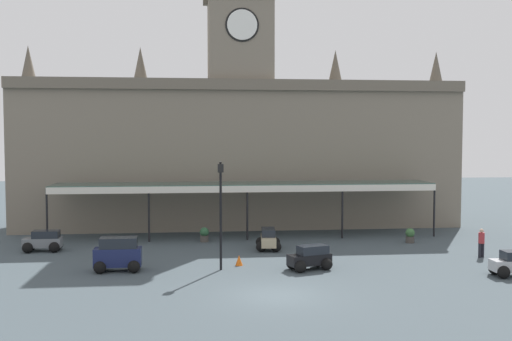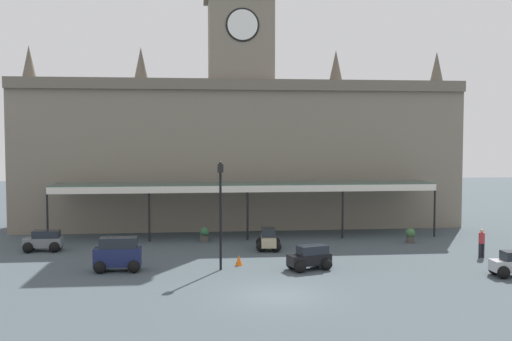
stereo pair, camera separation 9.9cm
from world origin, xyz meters
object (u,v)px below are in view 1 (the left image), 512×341
Objects in this scene: car_grey_estate at (43,242)px; planter_by_canopy at (410,235)px; car_black_estate at (310,259)px; pedestrian_near_entrance at (481,242)px; traffic_cone at (239,260)px; planter_near_kerb at (204,234)px; car_beige_estate at (268,240)px; victorian_lamppost at (221,204)px; car_navy_van at (118,256)px.

car_grey_estate reaches higher than planter_by_canopy.
pedestrian_near_entrance reaches higher than car_black_estate.
planter_near_kerb reaches higher than traffic_cone.
pedestrian_near_entrance is at bearing -23.17° from planter_near_kerb.
car_black_estate is at bearing -139.09° from planter_by_canopy.
planter_near_kerb is (-3.88, 3.04, -0.07)m from car_beige_estate.
pedestrian_near_entrance is at bearing 5.98° from victorian_lamppost.
car_grey_estate is 1.35× the size of pedestrian_near_entrance.
victorian_lamppost reaches higher than car_navy_van.
car_grey_estate is 25.97m from pedestrian_near_entrance.
car_grey_estate reaches higher than traffic_cone.
car_black_estate is at bearing -75.55° from car_beige_estate.
car_navy_van is 6.39m from traffic_cone.
victorian_lamppost is at bearing -2.71° from car_navy_van.
car_black_estate reaches higher than planter_by_canopy.
car_beige_estate is at bearing 30.74° from car_navy_van.
traffic_cone is (6.33, 0.70, -0.53)m from car_navy_van.
car_navy_van reaches higher than car_grey_estate.
planter_by_canopy is at bearing -7.61° from planter_near_kerb.
car_black_estate and car_grey_estate have the same top height.
pedestrian_near_entrance is 0.29× the size of victorian_lamppost.
victorian_lamppost is 14.60m from planter_by_canopy.
car_grey_estate is at bearing 155.86° from traffic_cone.
car_beige_estate is 1.39× the size of pedestrian_near_entrance.
car_beige_estate is 0.41× the size of victorian_lamppost.
victorian_lamppost is at bearing -30.23° from car_grey_estate.
car_beige_estate is at bearing 59.08° from victorian_lamppost.
planter_by_canopy is at bearing 27.25° from victorian_lamppost.
victorian_lamppost is (-15.08, -1.58, 2.57)m from pedestrian_near_entrance.
planter_near_kerb is at bearing 94.88° from victorian_lamppost.
car_navy_van is 9.31m from planter_near_kerb.
car_navy_van reaches higher than pedestrian_near_entrance.
car_navy_van reaches higher than car_black_estate.
planter_near_kerb is 1.00× the size of planter_by_canopy.
planter_by_canopy is at bearing 1.07° from car_grey_estate.
car_navy_van is (-8.48, -5.04, 0.24)m from car_beige_estate.
planter_near_kerb is (-5.36, 8.78, -0.07)m from car_black_estate.
victorian_lamppost is at bearing -120.92° from car_beige_estate.
pedestrian_near_entrance is 1.74× the size of planter_near_kerb.
planter_by_canopy is (8.06, 6.98, -0.07)m from car_black_estate.
traffic_cone is (-2.15, -4.34, -0.29)m from car_beige_estate.
victorian_lamppost reaches higher than pedestrian_near_entrance.
planter_near_kerb is at bearing 103.23° from traffic_cone.
car_black_estate is 10.66m from planter_by_canopy.
pedestrian_near_entrance is at bearing 2.55° from traffic_cone.
car_grey_estate is 4.04× the size of traffic_cone.
car_grey_estate is (-13.66, 0.82, 0.00)m from car_beige_estate.
car_black_estate is 10.28m from planter_near_kerb.
planter_by_canopy is (11.68, 5.59, 0.21)m from traffic_cone.
car_navy_van is (-9.95, 0.69, 0.24)m from car_black_estate.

